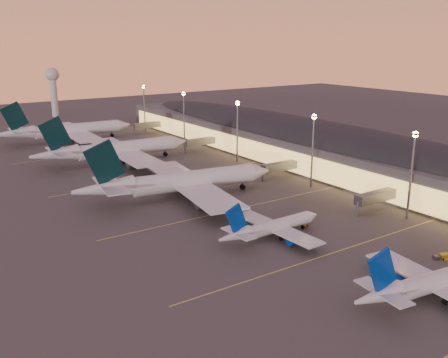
# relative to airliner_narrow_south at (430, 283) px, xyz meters

# --- Properties ---
(ground) EXTENTS (700.00, 700.00, 0.00)m
(ground) POSITION_rel_airliner_narrow_south_xyz_m (0.37, 31.83, -3.56)
(ground) COLOR #3F3D3A
(airliner_narrow_south) EXTENTS (38.53, 34.67, 13.76)m
(airliner_narrow_south) POSITION_rel_airliner_narrow_south_xyz_m (0.00, 0.00, 0.00)
(airliner_narrow_south) COLOR silver
(airliner_narrow_south) RESTS_ON ground
(airliner_narrow_north) EXTENTS (33.39, 29.77, 11.95)m
(airliner_narrow_north) POSITION_rel_airliner_narrow_south_xyz_m (-5.93, 42.55, -0.47)
(airliner_narrow_north) COLOR silver
(airliner_narrow_north) RESTS_ON ground
(airliner_wide_near) EXTENTS (67.95, 62.56, 21.77)m
(airliner_wide_near) POSITION_rel_airliner_narrow_south_xyz_m (-9.12, 86.22, 2.05)
(airliner_wide_near) COLOR silver
(airliner_wide_near) RESTS_ON ground
(airliner_wide_mid) EXTENTS (68.03, 61.93, 21.78)m
(airliner_wide_mid) POSITION_rel_airliner_narrow_south_xyz_m (-7.53, 144.69, 2.05)
(airliner_wide_mid) COLOR silver
(airliner_wide_mid) RESTS_ON ground
(airliner_wide_far) EXTENTS (68.86, 62.65, 22.05)m
(airliner_wide_far) POSITION_rel_airliner_narrow_south_xyz_m (-10.13, 201.38, 2.12)
(airliner_wide_far) COLOR silver
(airliner_wide_far) RESTS_ON ground
(terminal_building) EXTENTS (56.35, 255.00, 17.46)m
(terminal_building) POSITION_rel_airliner_narrow_south_xyz_m (62.21, 104.30, 5.23)
(terminal_building) COLOR #4C4D51
(terminal_building) RESTS_ON ground
(light_masts) EXTENTS (2.20, 217.20, 25.90)m
(light_masts) POSITION_rel_airliner_narrow_south_xyz_m (36.37, 96.83, 14.00)
(light_masts) COLOR slate
(light_masts) RESTS_ON ground
(radar_tower) EXTENTS (9.00, 9.00, 32.50)m
(radar_tower) POSITION_rel_airliner_narrow_south_xyz_m (10.37, 291.83, 18.32)
(radar_tower) COLOR silver
(radar_tower) RESTS_ON ground
(lane_markings) EXTENTS (90.00, 180.36, 0.00)m
(lane_markings) POSITION_rel_airliner_narrow_south_xyz_m (0.37, 71.83, -3.55)
(lane_markings) COLOR #D8C659
(lane_markings) RESTS_ON ground
(baggage_tug_c) EXTENTS (4.17, 2.50, 1.17)m
(baggage_tug_c) POSITION_rel_airliner_narrow_south_xyz_m (7.01, 44.89, -3.02)
(baggage_tug_c) COLOR gold
(baggage_tug_c) RESTS_ON ground
(baggage_tug_d) EXTENTS (4.53, 3.19, 1.26)m
(baggage_tug_d) POSITION_rel_airliner_narrow_south_xyz_m (19.95, 9.63, -2.98)
(baggage_tug_d) COLOR gold
(baggage_tug_d) RESTS_ON ground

